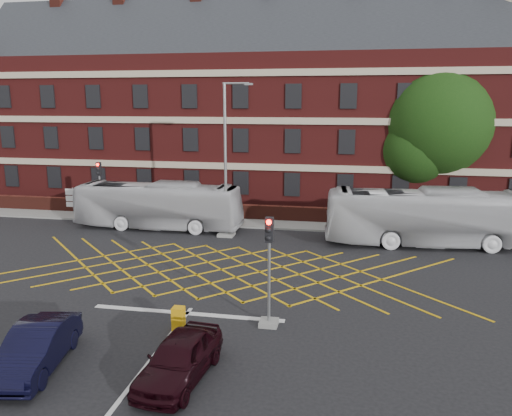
% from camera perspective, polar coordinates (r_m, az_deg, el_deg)
% --- Properties ---
extents(ground, '(120.00, 120.00, 0.00)m').
position_cam_1_polar(ground, '(23.99, -5.21, -8.55)').
color(ground, black).
rests_on(ground, ground).
extents(victorian_building, '(51.00, 12.17, 20.40)m').
position_cam_1_polar(victorian_building, '(43.97, 2.87, 11.32)').
color(victorian_building, '#5A1717').
rests_on(victorian_building, ground).
extents(boundary_wall, '(56.00, 0.50, 1.10)m').
position_cam_1_polar(boundary_wall, '(36.00, 0.40, -0.55)').
color(boundary_wall, '#4C1B14').
rests_on(boundary_wall, ground).
extents(far_pavement, '(60.00, 3.00, 0.12)m').
position_cam_1_polar(far_pavement, '(35.15, 0.11, -1.68)').
color(far_pavement, slate).
rests_on(far_pavement, ground).
extents(box_junction_hatching, '(8.22, 8.22, 0.02)m').
position_cam_1_polar(box_junction_hatching, '(25.80, -3.99, -7.01)').
color(box_junction_hatching, '#CC990C').
rests_on(box_junction_hatching, ground).
extents(stop_line, '(8.00, 0.30, 0.02)m').
position_cam_1_polar(stop_line, '(20.89, -7.88, -11.83)').
color(stop_line, silver).
rests_on(stop_line, ground).
extents(centre_line, '(0.15, 14.00, 0.02)m').
position_cam_1_polar(centre_line, '(15.62, -15.95, -21.11)').
color(centre_line, silver).
rests_on(centre_line, ground).
extents(bus_left, '(11.32, 2.81, 3.14)m').
position_cam_1_polar(bus_left, '(34.18, -11.10, 0.29)').
color(bus_left, silver).
rests_on(bus_left, ground).
extents(bus_right, '(12.40, 3.68, 3.41)m').
position_cam_1_polar(bus_right, '(31.30, 19.22, -1.01)').
color(bus_right, silver).
rests_on(bus_right, ground).
extents(car_navy, '(2.24, 4.51, 1.42)m').
position_cam_1_polar(car_navy, '(18.05, -23.83, -14.38)').
color(car_navy, black).
rests_on(car_navy, ground).
extents(car_maroon, '(2.05, 4.25, 1.40)m').
position_cam_1_polar(car_maroon, '(16.22, -8.74, -16.59)').
color(car_maroon, black).
rests_on(car_maroon, ground).
extents(deciduous_tree, '(8.48, 8.46, 11.08)m').
position_cam_1_polar(deciduous_tree, '(40.21, 19.76, 8.31)').
color(deciduous_tree, black).
rests_on(deciduous_tree, ground).
extents(traffic_light_near, '(0.70, 0.70, 4.27)m').
position_cam_1_polar(traffic_light_near, '(19.03, 1.50, -8.45)').
color(traffic_light_near, slate).
rests_on(traffic_light_near, ground).
extents(traffic_light_far, '(0.70, 0.70, 4.27)m').
position_cam_1_polar(traffic_light_far, '(36.93, -17.33, 1.15)').
color(traffic_light_far, slate).
rests_on(traffic_light_far, ground).
extents(street_lamp, '(2.25, 1.00, 9.55)m').
position_cam_1_polar(street_lamp, '(31.29, -3.37, 2.70)').
color(street_lamp, slate).
rests_on(street_lamp, ground).
extents(direction_signs, '(1.10, 0.16, 2.20)m').
position_cam_1_polar(direction_signs, '(39.24, -20.19, 1.00)').
color(direction_signs, gray).
rests_on(direction_signs, ground).
extents(utility_cabinet, '(0.43, 0.42, 0.96)m').
position_cam_1_polar(utility_cabinet, '(19.26, -8.86, -12.48)').
color(utility_cabinet, orange).
rests_on(utility_cabinet, ground).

